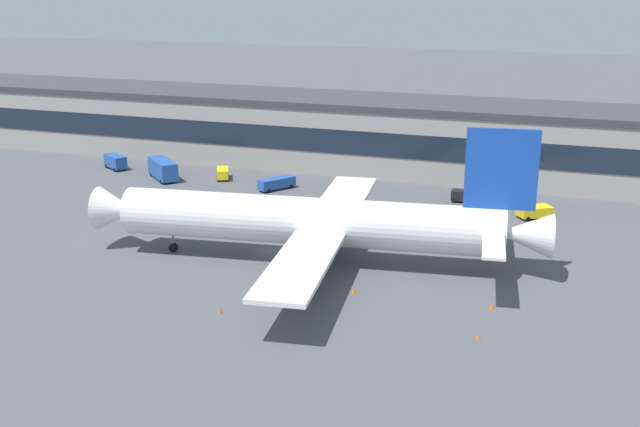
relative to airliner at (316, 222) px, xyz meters
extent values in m
plane|color=#4C4F54|center=(-6.23, 0.96, -5.18)|extent=(600.00, 600.00, 0.00)
cube|color=#9E9993|center=(-6.23, 50.14, 0.55)|extent=(185.80, 17.97, 11.44)
cube|color=#38383D|center=(-6.23, 50.14, 6.87)|extent=(189.52, 18.33, 1.20)
cube|color=#192333|center=(-6.23, 41.11, 1.12)|extent=(182.09, 0.16, 4.12)
cylinder|color=white|center=(-0.88, -0.12, 0.02)|extent=(46.78, 12.09, 5.78)
cone|color=white|center=(-25.59, -3.54, 0.02)|extent=(5.91, 6.16, 5.50)
cone|color=white|center=(24.11, 3.34, 0.02)|extent=(7.02, 6.03, 5.21)
cube|color=#1947B2|center=(21.12, 2.92, 7.54)|extent=(8.09, 1.61, 9.26)
cube|color=white|center=(21.49, -3.45, 0.88)|extent=(3.80, 10.64, 0.30)
cube|color=white|center=(19.75, 9.16, 0.88)|extent=(3.80, 10.64, 0.30)
cube|color=white|center=(2.93, -13.06, -0.56)|extent=(8.81, 21.51, 0.50)
cube|color=white|center=(-0.73, 13.36, -0.56)|extent=(8.81, 21.51, 0.50)
cylinder|color=#99999E|center=(1.51, -10.09, -2.55)|extent=(5.16, 3.81, 3.18)
cylinder|color=#99999E|center=(-1.29, 10.12, -2.55)|extent=(5.16, 3.81, 3.18)
cylinder|color=black|center=(-18.36, -2.54, -4.63)|extent=(1.16, 0.65, 1.10)
cylinder|color=slate|center=(-18.36, -2.54, -3.20)|extent=(0.24, 0.24, 2.30)
cylinder|color=black|center=(1.77, -2.38, -4.63)|extent=(1.16, 0.65, 1.10)
cylinder|color=slate|center=(1.77, -2.38, -3.20)|extent=(0.24, 0.24, 2.30)
cylinder|color=black|center=(1.06, 2.77, -4.63)|extent=(1.16, 0.65, 1.10)
cylinder|color=slate|center=(1.06, 2.77, -3.20)|extent=(0.24, 0.24, 2.30)
cube|color=#2651A5|center=(-38.87, 29.62, -3.33)|extent=(8.11, 7.71, 3.00)
cube|color=black|center=(-40.58, 31.17, -2.73)|extent=(3.91, 3.88, 0.75)
cylinder|color=black|center=(-41.89, 30.66, -4.83)|extent=(0.72, 0.69, 0.70)
cylinder|color=black|center=(-40.20, 32.53, -4.83)|extent=(0.72, 0.69, 0.70)
cylinder|color=black|center=(-37.53, 26.72, -4.83)|extent=(0.72, 0.69, 0.70)
cylinder|color=black|center=(-35.84, 28.59, -4.83)|extent=(0.72, 0.69, 0.70)
cube|color=black|center=(12.46, 32.62, -4.08)|extent=(3.68, 2.14, 1.50)
cube|color=black|center=(13.45, 32.66, -3.78)|extent=(1.33, 1.89, 0.38)
cylinder|color=black|center=(13.69, 33.57, -4.83)|extent=(0.71, 0.33, 0.70)
cylinder|color=black|center=(13.76, 31.77, -4.83)|extent=(0.71, 0.33, 0.70)
cylinder|color=black|center=(11.17, 33.47, -4.83)|extent=(0.71, 0.33, 0.70)
cylinder|color=black|center=(11.24, 31.68, -4.83)|extent=(0.71, 0.33, 0.70)
cube|color=yellow|center=(-29.16, 33.09, -4.08)|extent=(3.67, 4.79, 1.50)
cube|color=black|center=(-29.70, 34.17, -3.78)|extent=(2.25, 2.16, 0.38)
cylinder|color=black|center=(-30.61, 34.09, -4.83)|extent=(0.58, 0.76, 0.70)
cylinder|color=black|center=(-29.08, 34.85, -4.83)|extent=(0.58, 0.76, 0.70)
cylinder|color=black|center=(-29.24, 31.33, -4.83)|extent=(0.58, 0.76, 0.70)
cylinder|color=black|center=(-27.71, 32.10, -4.83)|extent=(0.58, 0.76, 0.70)
cube|color=yellow|center=(23.59, 27.69, -4.13)|extent=(5.43, 4.86, 1.40)
cube|color=black|center=(22.50, 26.94, -3.85)|extent=(2.74, 2.92, 0.35)
cylinder|color=black|center=(22.86, 25.77, -4.83)|extent=(0.75, 0.64, 0.70)
cylinder|color=black|center=(21.54, 27.70, -4.83)|extent=(0.75, 0.64, 0.70)
cylinder|color=black|center=(25.63, 27.67, -4.83)|extent=(0.75, 0.64, 0.70)
cylinder|color=black|center=(24.31, 29.60, -4.83)|extent=(0.75, 0.64, 0.70)
cube|color=#2651A5|center=(-17.66, 29.74, -4.03)|extent=(5.09, 6.49, 1.60)
cube|color=black|center=(-18.59, 28.25, -3.71)|extent=(2.75, 2.87, 0.40)
cylinder|color=black|center=(-18.09, 27.37, -4.83)|extent=(0.63, 0.75, 0.70)
cylinder|color=black|center=(-19.61, 28.32, -4.83)|extent=(0.63, 0.75, 0.70)
cylinder|color=black|center=(-15.71, 31.17, -4.83)|extent=(0.63, 0.75, 0.70)
cylinder|color=black|center=(-17.24, 32.12, -4.83)|extent=(0.63, 0.75, 0.70)
cube|color=#2651A5|center=(-50.84, 33.18, -3.73)|extent=(5.58, 4.60, 2.20)
cube|color=black|center=(-52.06, 33.93, -3.29)|extent=(2.61, 2.68, 0.55)
cylinder|color=black|center=(-52.91, 33.29, -4.83)|extent=(0.75, 0.62, 0.70)
cylinder|color=black|center=(-51.87, 34.98, -4.83)|extent=(0.75, 0.62, 0.70)
cylinder|color=black|center=(-49.81, 31.39, -4.83)|extent=(0.75, 0.62, 0.70)
cylinder|color=black|center=(-48.78, 33.07, -4.83)|extent=(0.75, 0.62, 0.70)
cone|color=#F2590C|center=(21.94, -14.65, -4.90)|extent=(0.44, 0.44, 0.55)
cone|color=#F2590C|center=(22.13, -6.95, -4.86)|extent=(0.51, 0.51, 0.64)
cone|color=#F2590C|center=(-4.19, -17.62, -4.88)|extent=(0.47, 0.47, 0.58)
cone|color=#F2590C|center=(7.24, -7.80, -4.83)|extent=(0.55, 0.55, 0.69)
camera|label=1|loc=(30.26, -83.48, 27.99)|focal=43.42mm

